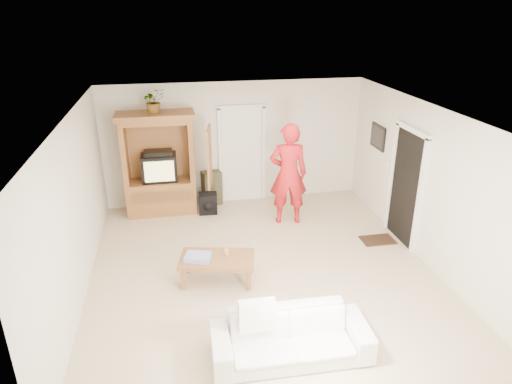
# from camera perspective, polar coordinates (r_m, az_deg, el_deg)

# --- Properties ---
(floor) EXTENTS (6.00, 6.00, 0.00)m
(floor) POSITION_cam_1_polar(r_m,az_deg,el_deg) (7.60, 0.81, -9.76)
(floor) COLOR tan
(floor) RESTS_ON ground
(ceiling) EXTENTS (6.00, 6.00, 0.00)m
(ceiling) POSITION_cam_1_polar(r_m,az_deg,el_deg) (6.59, 0.94, 9.72)
(ceiling) COLOR white
(ceiling) RESTS_ON floor
(wall_back) EXTENTS (5.50, 0.00, 5.50)m
(wall_back) POSITION_cam_1_polar(r_m,az_deg,el_deg) (9.78, -2.69, 6.13)
(wall_back) COLOR silver
(wall_back) RESTS_ON floor
(wall_front) EXTENTS (5.50, 0.00, 5.50)m
(wall_front) POSITION_cam_1_polar(r_m,az_deg,el_deg) (4.49, 8.89, -15.76)
(wall_front) COLOR silver
(wall_front) RESTS_ON floor
(wall_left) EXTENTS (0.00, 6.00, 6.00)m
(wall_left) POSITION_cam_1_polar(r_m,az_deg,el_deg) (7.02, -21.72, -2.34)
(wall_left) COLOR silver
(wall_left) RESTS_ON floor
(wall_right) EXTENTS (0.00, 6.00, 6.00)m
(wall_right) POSITION_cam_1_polar(r_m,az_deg,el_deg) (7.98, 20.61, 0.79)
(wall_right) COLOR silver
(wall_right) RESTS_ON floor
(armoire) EXTENTS (1.82, 1.14, 2.10)m
(armoire) POSITION_cam_1_polar(r_m,az_deg,el_deg) (9.49, -11.81, 2.66)
(armoire) COLOR #95612E
(armoire) RESTS_ON floor
(door_back) EXTENTS (0.85, 0.05, 2.04)m
(door_back) POSITION_cam_1_polar(r_m,az_deg,el_deg) (9.85, -1.76, 4.57)
(door_back) COLOR white
(door_back) RESTS_ON floor
(doorway_right) EXTENTS (0.05, 0.90, 2.04)m
(doorway_right) POSITION_cam_1_polar(r_m,az_deg,el_deg) (8.54, 18.22, 0.51)
(doorway_right) COLOR black
(doorway_right) RESTS_ON floor
(framed_picture) EXTENTS (0.03, 0.60, 0.48)m
(framed_picture) POSITION_cam_1_polar(r_m,az_deg,el_deg) (9.46, 15.01, 6.69)
(framed_picture) COLOR black
(framed_picture) RESTS_ON wall_right
(doormat) EXTENTS (0.60, 0.40, 0.02)m
(doormat) POSITION_cam_1_polar(r_m,az_deg,el_deg) (8.77, 14.97, -5.81)
(doormat) COLOR #382316
(doormat) RESTS_ON floor
(plant) EXTENTS (0.54, 0.52, 0.47)m
(plant) POSITION_cam_1_polar(r_m,az_deg,el_deg) (9.09, -12.68, 11.06)
(plant) COLOR #4C7238
(plant) RESTS_ON armoire
(man) EXTENTS (0.79, 0.57, 2.02)m
(man) POSITION_cam_1_polar(r_m,az_deg,el_deg) (8.82, 4.06, 2.24)
(man) COLOR red
(man) RESTS_ON floor
(sofa) EXTENTS (1.96, 0.80, 0.57)m
(sofa) POSITION_cam_1_polar(r_m,az_deg,el_deg) (5.87, 4.35, -17.60)
(sofa) COLOR silver
(sofa) RESTS_ON floor
(coffee_table) EXTENTS (1.25, 0.85, 0.43)m
(coffee_table) POSITION_cam_1_polar(r_m,az_deg,el_deg) (7.17, -4.88, -8.54)
(coffee_table) COLOR brown
(coffee_table) RESTS_ON floor
(towel) EXTENTS (0.45, 0.38, 0.08)m
(towel) POSITION_cam_1_polar(r_m,az_deg,el_deg) (7.10, -7.27, -8.07)
(towel) COLOR #DE4AA9
(towel) RESTS_ON coffee_table
(candle) EXTENTS (0.08, 0.08, 0.10)m
(candle) POSITION_cam_1_polar(r_m,az_deg,el_deg) (7.17, -3.71, -7.50)
(candle) COLOR tan
(candle) RESTS_ON coffee_table
(backpack_black) EXTENTS (0.38, 0.25, 0.46)m
(backpack_black) POSITION_cam_1_polar(r_m,az_deg,el_deg) (9.46, -6.00, -1.49)
(backpack_black) COLOR black
(backpack_black) RESTS_ON floor
(backpack_olive) EXTENTS (0.44, 0.37, 0.74)m
(backpack_olive) POSITION_cam_1_polar(r_m,az_deg,el_deg) (9.89, -5.54, 0.52)
(backpack_olive) COLOR #47442B
(backpack_olive) RESTS_ON floor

